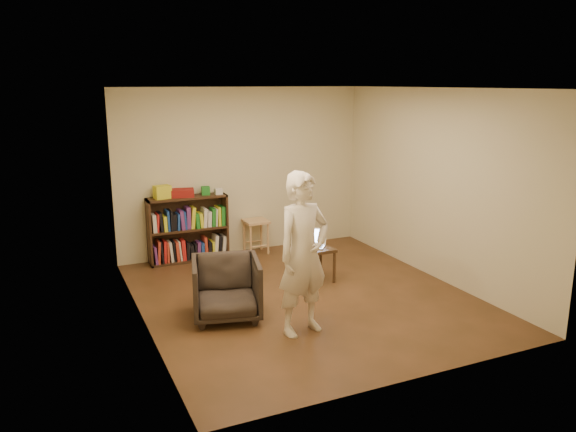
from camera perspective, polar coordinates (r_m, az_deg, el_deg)
name	(u,v)px	position (r m, az deg, el deg)	size (l,w,h in m)	color
floor	(304,297)	(7.23, 1.65, -8.20)	(4.50, 4.50, 0.00)	#3F2A14
ceiling	(306,88)	(6.72, 1.81, 12.86)	(4.50, 4.50, 0.00)	silver
wall_back	(243,171)	(8.91, -4.64, 4.57)	(4.00, 4.00, 0.00)	beige
wall_left	(139,212)	(6.27, -14.95, 0.38)	(4.50, 4.50, 0.00)	beige
wall_right	(436,185)	(7.93, 14.85, 3.06)	(4.50, 4.50, 0.00)	beige
bookshelf	(188,232)	(8.67, -10.12, -1.66)	(1.20, 0.30, 1.00)	black
box_yellow	(162,192)	(8.45, -12.65, 2.39)	(0.23, 0.17, 0.19)	yellow
red_cloth	(182,193)	(8.53, -10.67, 2.32)	(0.34, 0.25, 0.11)	maroon
box_green	(206,191)	(8.62, -8.38, 2.57)	(0.12, 0.12, 0.12)	#217C24
box_white	(219,191)	(8.63, -7.07, 2.50)	(0.11, 0.11, 0.09)	silver
stool	(256,226)	(8.92, -3.28, -1.07)	(0.37, 0.37, 0.54)	tan
armchair	(226,288)	(6.55, -6.29, -7.32)	(0.76, 0.78, 0.71)	#2D251E
side_table	(315,253)	(7.70, 2.72, -3.76)	(0.46, 0.46, 0.47)	black
laptop	(314,242)	(7.73, 2.64, -2.64)	(0.44, 0.43, 0.22)	#BABABF
person	(303,254)	(5.98, 1.56, -3.88)	(0.65, 0.43, 1.78)	beige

